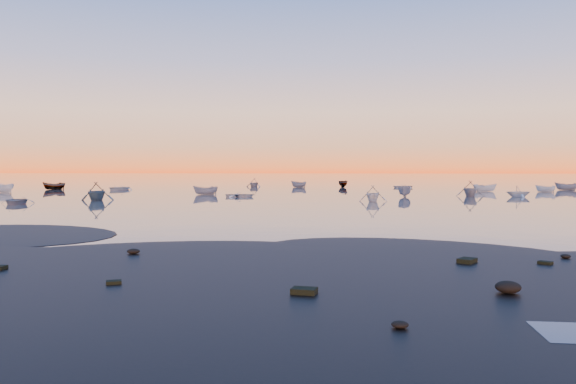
# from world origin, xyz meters

# --- Properties ---
(ground) EXTENTS (600.00, 600.00, 0.00)m
(ground) POSITION_xyz_m (0.00, 100.00, 0.00)
(ground) COLOR #6D635A
(ground) RESTS_ON ground
(mud_lobes) EXTENTS (140.00, 6.00, 0.07)m
(mud_lobes) POSITION_xyz_m (0.00, -1.00, 0.01)
(mud_lobes) COLOR black
(mud_lobes) RESTS_ON ground
(moored_fleet) EXTENTS (124.00, 58.00, 1.20)m
(moored_fleet) POSITION_xyz_m (0.00, 53.00, 0.00)
(moored_fleet) COLOR silver
(moored_fleet) RESTS_ON ground
(boat_near_left) EXTENTS (4.55, 3.40, 1.05)m
(boat_near_left) POSITION_xyz_m (-28.11, 25.10, 0.00)
(boat_near_left) COLOR slate
(boat_near_left) RESTS_ON ground
(boat_near_right) EXTENTS (3.82, 1.96, 1.29)m
(boat_near_right) POSITION_xyz_m (6.27, 33.68, 0.00)
(boat_near_right) COLOR silver
(boat_near_right) RESTS_ON ground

